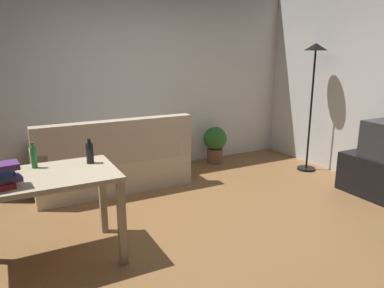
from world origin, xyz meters
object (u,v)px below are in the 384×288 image
torchiere_lamp (314,73)px  book_stack (0,176)px  potted_plant (215,142)px  bottle_dark (90,153)px  couch (112,164)px  desk (39,189)px  bottle_green (34,157)px

torchiere_lamp → book_stack: size_ratio=6.37×
torchiere_lamp → potted_plant: bearing=137.4°
potted_plant → bottle_dark: bottle_dark is taller
couch → torchiere_lamp: torchiere_lamp is taller
desk → book_stack: bearing=-145.5°
couch → desk: (-0.97, -1.45, 0.34)m
potted_plant → bottle_dark: size_ratio=2.63×
potted_plant → bottle_green: bottle_green is taller
bottle_dark → book_stack: bearing=-155.5°
desk → bottle_dark: bearing=17.7°
desk → bottle_dark: 0.50m
potted_plant → bottle_green: bearing=-150.1°
bottle_dark → potted_plant: bearing=35.9°
torchiere_lamp → desk: torchiere_lamp is taller
desk → bottle_dark: (0.44, 0.14, 0.20)m
desk → potted_plant: desk is taller
bottle_dark → book_stack: size_ratio=0.76×
book_stack → bottle_dark: bearing=24.5°
desk → potted_plant: (2.68, 1.76, -0.32)m
torchiere_lamp → bottle_dark: (-3.26, -0.69, -0.56)m
desk → book_stack: (-0.26, -0.18, 0.20)m
desk → book_stack: book_stack is taller
couch → potted_plant: 1.74m
potted_plant → book_stack: size_ratio=2.00×
torchiere_lamp → bottle_green: (-3.70, -0.61, -0.56)m
desk → potted_plant: size_ratio=2.11×
torchiere_lamp → potted_plant: torchiere_lamp is taller
torchiere_lamp → book_stack: torchiere_lamp is taller
desk → bottle_green: size_ratio=5.51×
bottle_dark → book_stack: 0.76m
bottle_dark → book_stack: bottle_dark is taller
couch → bottle_green: 1.66m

